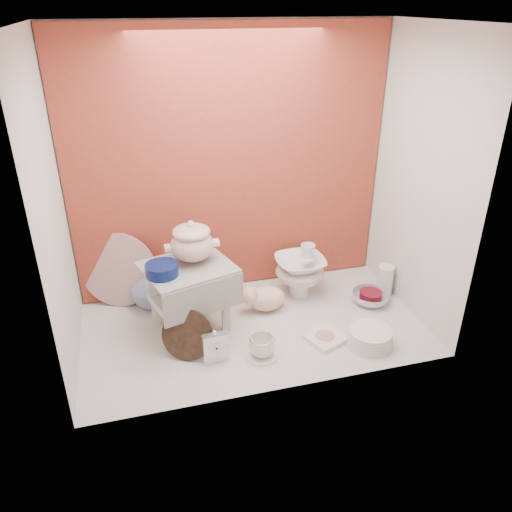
% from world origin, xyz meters
% --- Properties ---
extents(ground, '(1.80, 1.80, 0.00)m').
position_xyz_m(ground, '(0.00, 0.00, 0.00)').
color(ground, silver).
rests_on(ground, ground).
extents(niche_shell, '(1.86, 1.03, 1.53)m').
position_xyz_m(niche_shell, '(0.00, 0.18, 0.93)').
color(niche_shell, '#AA372A').
rests_on(niche_shell, ground).
extents(step_stool, '(0.52, 0.48, 0.38)m').
position_xyz_m(step_stool, '(-0.32, 0.09, 0.19)').
color(step_stool, silver).
rests_on(step_stool, ground).
extents(soup_tureen, '(0.30, 0.30, 0.23)m').
position_xyz_m(soup_tureen, '(-0.29, 0.14, 0.49)').
color(soup_tureen, white).
rests_on(soup_tureen, step_stool).
extents(cobalt_bowl, '(0.17, 0.17, 0.06)m').
position_xyz_m(cobalt_bowl, '(-0.45, 0.03, 0.40)').
color(cobalt_bowl, '#091748').
rests_on(cobalt_bowl, step_stool).
extents(floral_platter, '(0.44, 0.22, 0.43)m').
position_xyz_m(floral_platter, '(-0.67, 0.44, 0.22)').
color(floral_platter, silver).
rests_on(floral_platter, ground).
extents(blue_white_vase, '(0.30, 0.30, 0.25)m').
position_xyz_m(blue_white_vase, '(-0.50, 0.37, 0.13)').
color(blue_white_vase, silver).
rests_on(blue_white_vase, ground).
extents(lacquer_tray, '(0.28, 0.20, 0.25)m').
position_xyz_m(lacquer_tray, '(-0.37, -0.15, 0.12)').
color(lacquer_tray, black).
rests_on(lacquer_tray, ground).
extents(mantel_clock, '(0.12, 0.05, 0.18)m').
position_xyz_m(mantel_clock, '(-0.25, -0.23, 0.09)').
color(mantel_clock, silver).
rests_on(mantel_clock, ground).
extents(plush_pig, '(0.31, 0.27, 0.16)m').
position_xyz_m(plush_pig, '(0.12, 0.14, 0.08)').
color(plush_pig, beige).
rests_on(plush_pig, ground).
extents(teacup_saucer, '(0.20, 0.20, 0.01)m').
position_xyz_m(teacup_saucer, '(-0.02, -0.25, 0.01)').
color(teacup_saucer, white).
rests_on(teacup_saucer, ground).
extents(gold_rim_teacup, '(0.16, 0.16, 0.10)m').
position_xyz_m(gold_rim_teacup, '(-0.02, -0.25, 0.06)').
color(gold_rim_teacup, white).
rests_on(gold_rim_teacup, teacup_saucer).
extents(lattice_dish, '(0.23, 0.23, 0.03)m').
position_xyz_m(lattice_dish, '(0.33, -0.21, 0.01)').
color(lattice_dish, white).
rests_on(lattice_dish, ground).
extents(dinner_plate_stack, '(0.30, 0.30, 0.09)m').
position_xyz_m(dinner_plate_stack, '(0.53, -0.30, 0.04)').
color(dinner_plate_stack, white).
rests_on(dinner_plate_stack, ground).
extents(crystal_bowl, '(0.24, 0.24, 0.07)m').
position_xyz_m(crystal_bowl, '(0.72, 0.06, 0.03)').
color(crystal_bowl, silver).
rests_on(crystal_bowl, ground).
extents(clear_glass_vase, '(0.10, 0.10, 0.19)m').
position_xyz_m(clear_glass_vase, '(0.84, 0.12, 0.09)').
color(clear_glass_vase, silver).
rests_on(clear_glass_vase, ground).
extents(porcelain_tower, '(0.32, 0.32, 0.33)m').
position_xyz_m(porcelain_tower, '(0.35, 0.26, 0.16)').
color(porcelain_tower, white).
rests_on(porcelain_tower, ground).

